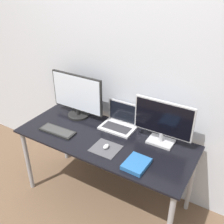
# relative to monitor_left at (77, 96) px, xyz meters

# --- Properties ---
(ground_plane) EXTENTS (12.00, 12.00, 0.00)m
(ground_plane) POSITION_rel_monitor_left_xyz_m (0.44, -0.53, -0.95)
(ground_plane) COLOR brown
(wall_back) EXTENTS (7.00, 0.05, 2.50)m
(wall_back) POSITION_rel_monitor_left_xyz_m (0.44, 0.20, 0.30)
(wall_back) COLOR silver
(wall_back) RESTS_ON ground_plane
(desk) EXTENTS (1.59, 0.67, 0.72)m
(desk) POSITION_rel_monitor_left_xyz_m (0.44, -0.20, -0.31)
(desk) COLOR black
(desk) RESTS_ON ground_plane
(monitor_left) EXTENTS (0.57, 0.21, 0.44)m
(monitor_left) POSITION_rel_monitor_left_xyz_m (0.00, 0.00, 0.00)
(monitor_left) COLOR black
(monitor_left) RESTS_ON desk
(monitor_right) EXTENTS (0.51, 0.15, 0.39)m
(monitor_right) POSITION_rel_monitor_left_xyz_m (0.89, 0.00, -0.01)
(monitor_right) COLOR #B2B2B7
(monitor_right) RESTS_ON desk
(laptop) EXTENTS (0.32, 0.22, 0.23)m
(laptop) POSITION_rel_monitor_left_xyz_m (0.46, 0.04, -0.17)
(laptop) COLOR silver
(laptop) RESTS_ON desk
(keyboard) EXTENTS (0.35, 0.14, 0.02)m
(keyboard) POSITION_rel_monitor_left_xyz_m (0.01, -0.33, -0.21)
(keyboard) COLOR black
(keyboard) RESTS_ON desk
(mousepad) EXTENTS (0.23, 0.21, 0.00)m
(mousepad) POSITION_rel_monitor_left_xyz_m (0.53, -0.32, -0.22)
(mousepad) COLOR #47474C
(mousepad) RESTS_ON desk
(mouse) EXTENTS (0.04, 0.06, 0.03)m
(mouse) POSITION_rel_monitor_left_xyz_m (0.53, -0.32, -0.20)
(mouse) COLOR silver
(mouse) RESTS_ON mousepad
(book) EXTENTS (0.18, 0.22, 0.03)m
(book) POSITION_rel_monitor_left_xyz_m (0.84, -0.38, -0.21)
(book) COLOR #235B9E
(book) RESTS_ON desk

